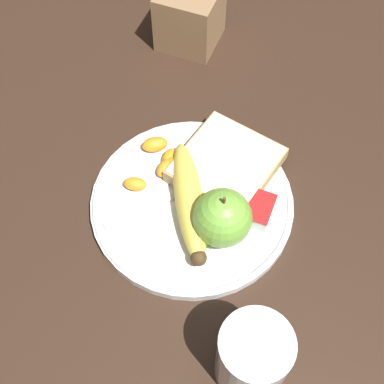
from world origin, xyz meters
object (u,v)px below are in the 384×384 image
Objects in this scene: juice_glass at (252,358)px; jam_packet at (257,210)px; plate at (192,202)px; fork at (184,190)px; banana at (190,202)px; condiment_caddy at (190,16)px; bread_slice at (226,164)px; apple at (222,218)px.

juice_glass is 0.18m from jam_packet.
plate is 0.02m from fork.
plate is at bearing -82.55° from jam_packet.
banana reaches higher than fork.
jam_packet is at bearing -164.42° from juice_glass.
juice_glass is at bearing 28.49° from condiment_caddy.
jam_packet is at bearing -50.47° from fork.
fork is 0.28m from condiment_caddy.
jam_packet is at bearing 105.91° from banana.
condiment_caddy is at bearing -148.18° from bread_slice.
bread_slice is 0.07m from jam_packet.
condiment_caddy is (-0.27, -0.19, 0.02)m from jam_packet.
banana is 0.03m from fork.
bread_slice is (-0.07, 0.02, -0.01)m from banana.
jam_packet is (-0.02, 0.08, -0.01)m from banana.
jam_packet is at bearing 140.94° from apple.
plate is at bearing -120.42° from apple.
fork is 1.71× the size of condiment_caddy.
apple is 0.48× the size of banana.
apple reaches higher than bread_slice.
fork is 0.09m from jam_packet.
apple is (0.03, 0.05, 0.04)m from plate.
bread_slice is 3.12× the size of jam_packet.
apple is at bearing -39.06° from jam_packet.
apple is 0.05m from banana.
juice_glass is 0.66× the size of bread_slice.
bread_slice is 1.55× the size of condiment_caddy.
juice_glass reaches higher than fork.
apple is at bearing 59.58° from plate.
fork is at bearing -89.62° from jam_packet.
plate is 0.08m from jam_packet.
condiment_caddy is at bearing -151.51° from juice_glass.
plate is at bearing -21.76° from bread_slice.
juice_glass is at bearing 39.63° from banana.
bread_slice is at bearing 158.24° from plate.
fork is at bearing -37.48° from bread_slice.
banana is at bearing 21.38° from condiment_caddy.
plate is 3.21× the size of apple.
condiment_caddy is (-0.28, -0.11, 0.04)m from plate.
jam_packet is (-0.00, 0.09, 0.01)m from fork.
bread_slice is at bearing 31.82° from condiment_caddy.
condiment_caddy is at bearing -152.41° from apple.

